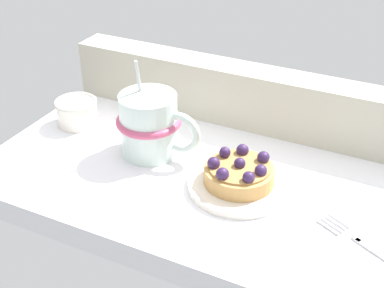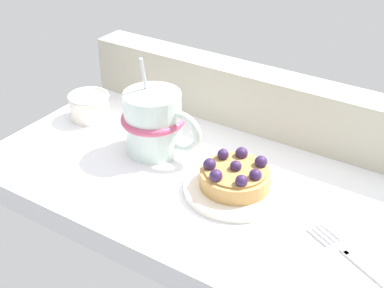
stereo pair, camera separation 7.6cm
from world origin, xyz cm
name	(u,v)px [view 1 (the left image)]	position (x,y,z in cm)	size (l,w,h in cm)	color
ground_plane	(216,183)	(0.00, 0.00, -1.85)	(66.28, 37.28, 3.70)	white
window_rail_back	(257,98)	(0.00, 15.74, 4.81)	(64.96, 5.80, 9.62)	#B2AD99
dessert_plate	(239,185)	(4.17, -2.04, 0.50)	(13.96, 13.96, 1.06)	silver
raspberry_tart	(239,172)	(4.16, -2.05, 2.57)	(9.60, 9.60, 3.93)	tan
coffee_mug	(150,125)	(-11.09, 0.65, 4.84)	(13.30, 9.72, 14.64)	silver
dessert_fork	(380,254)	(23.90, -7.24, 0.30)	(16.57, 9.41, 0.60)	#B7B7BC
sugar_bowl	(77,111)	(-26.53, 3.03, 2.28)	(6.97, 6.97, 4.27)	silver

